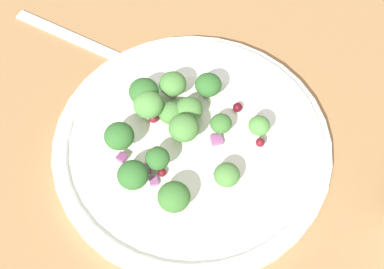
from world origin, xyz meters
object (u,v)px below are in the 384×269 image
at_px(broccoli_floret_0, 259,126).
at_px(broccoli_floret_2, 227,175).
at_px(broccoli_floret_1, 119,136).
at_px(fork, 94,47).
at_px(plate, 192,144).

distance_m(broccoli_floret_0, broccoli_floret_2, 0.06).
bearing_deg(broccoli_floret_1, fork, 50.78).
bearing_deg(broccoli_floret_1, plate, -50.15).
bearing_deg(plate, fork, 74.15).
bearing_deg(plate, broccoli_floret_0, -48.88).
distance_m(broccoli_floret_1, fork, 0.15).
xyz_separation_m(plate, fork, (0.05, 0.16, -0.01)).
height_order(broccoli_floret_0, fork, broccoli_floret_0).
distance_m(broccoli_floret_0, fork, 0.21).
relative_size(broccoli_floret_0, fork, 0.11).
distance_m(plate, broccoli_floret_1, 0.07).
relative_size(broccoli_floret_1, broccoli_floret_2, 1.19).
bearing_deg(broccoli_floret_2, fork, 73.19).
distance_m(broccoli_floret_2, fork, 0.22).
bearing_deg(fork, plate, -105.85).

